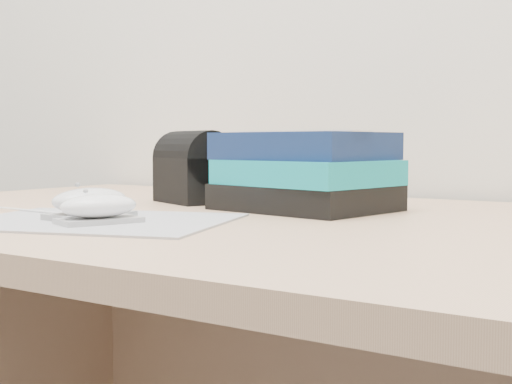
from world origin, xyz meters
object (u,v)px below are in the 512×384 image
Objects in this scene: mouse_rear at (90,203)px; pouch at (194,168)px; book_stack at (305,172)px; mouse_front at (99,208)px.

mouse_rear is 0.29m from pouch.
book_stack reaches higher than mouse_rear.
mouse_rear is 0.74× the size of pouch.
pouch is (-0.22, 0.01, 0.00)m from book_stack.
mouse_rear is at bearing -121.22° from book_stack.
mouse_rear is at bearing -78.75° from pouch.
mouse_rear reaches higher than mouse_front.
book_stack is 1.72× the size of pouch.
mouse_front is 0.32m from book_stack.
mouse_front is 0.33m from pouch.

